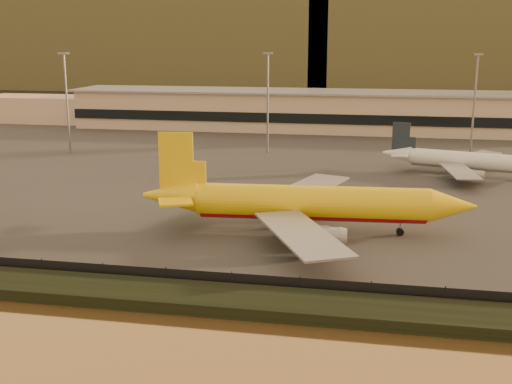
% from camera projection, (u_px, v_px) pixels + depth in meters
% --- Properties ---
extents(ground, '(900.00, 900.00, 0.00)m').
position_uv_depth(ground, '(239.00, 255.00, 87.76)').
color(ground, black).
rests_on(ground, ground).
extents(embankment, '(320.00, 7.00, 1.40)m').
position_uv_depth(embankment, '(206.00, 299.00, 71.36)').
color(embankment, black).
rests_on(embankment, ground).
extents(tarmac, '(320.00, 220.00, 0.20)m').
position_uv_depth(tarmac, '(312.00, 145.00, 178.47)').
color(tarmac, '#2D2D2D').
rests_on(tarmac, ground).
extents(perimeter_fence, '(300.00, 0.05, 2.20)m').
position_uv_depth(perimeter_fence, '(215.00, 281.00, 75.04)').
color(perimeter_fence, black).
rests_on(perimeter_fence, tarmac).
extents(terminal_building, '(202.00, 25.00, 12.60)m').
position_uv_depth(terminal_building, '(278.00, 110.00, 208.89)').
color(terminal_building, tan).
rests_on(terminal_building, tarmac).
extents(apron_light_masts, '(152.20, 12.20, 25.40)m').
position_uv_depth(apron_light_masts, '(367.00, 96.00, 152.98)').
color(apron_light_masts, slate).
rests_on(apron_light_masts, tarmac).
extents(distant_hills, '(470.00, 160.00, 70.00)m').
position_uv_depth(distant_hills, '(321.00, 35.00, 409.01)').
color(distant_hills, brown).
rests_on(distant_hills, ground).
extents(dhl_cargo_jet, '(50.37, 49.21, 15.04)m').
position_uv_depth(dhl_cargo_jet, '(306.00, 204.00, 96.67)').
color(dhl_cargo_jet, yellow).
rests_on(dhl_cargo_jet, tarmac).
extents(white_narrowbody_jet, '(36.76, 35.12, 10.71)m').
position_uv_depth(white_narrowbody_jet, '(468.00, 161.00, 137.37)').
color(white_narrowbody_jet, white).
rests_on(white_narrowbody_jet, tarmac).
extents(gse_vehicle_yellow, '(4.02, 2.34, 1.70)m').
position_uv_depth(gse_vehicle_yellow, '(393.00, 199.00, 114.20)').
color(gse_vehicle_yellow, yellow).
rests_on(gse_vehicle_yellow, tarmac).
extents(gse_vehicle_white, '(4.29, 2.94, 1.77)m').
position_uv_depth(gse_vehicle_white, '(234.00, 190.00, 121.25)').
color(gse_vehicle_white, white).
rests_on(gse_vehicle_white, tarmac).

